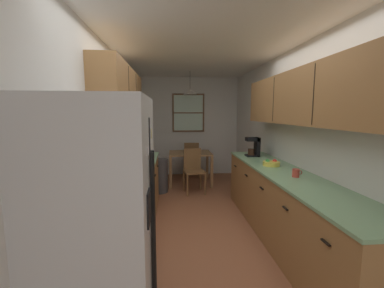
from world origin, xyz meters
TOP-DOWN VIEW (x-y plane):
  - ground_plane at (0.00, 1.00)m, footprint 12.00×12.00m
  - wall_left at (-1.35, 1.00)m, footprint 0.10×9.00m
  - wall_right at (1.35, 1.00)m, footprint 0.10×9.00m
  - wall_back at (0.00, 3.65)m, footprint 4.40×0.10m
  - ceiling_slab at (0.00, 1.00)m, footprint 4.40×9.00m
  - refrigerator at (-0.94, -1.22)m, footprint 0.75×0.78m
  - stove_range at (-0.99, -0.50)m, footprint 0.66×0.62m
  - microwave_over_range at (-1.11, -0.50)m, footprint 0.39×0.59m
  - counter_left at (-1.00, 0.80)m, footprint 0.64×1.97m
  - upper_cabinets_left at (-1.14, 0.75)m, footprint 0.33×2.05m
  - counter_right at (1.00, 0.04)m, footprint 0.64×3.29m
  - upper_cabinets_right at (1.14, -0.01)m, footprint 0.33×2.97m
  - dining_table at (-0.02, 2.68)m, footprint 0.95×0.76m
  - dining_chair_near at (0.01, 2.09)m, footprint 0.46×0.46m
  - dining_chair_far at (0.06, 3.27)m, footprint 0.42×0.42m
  - pendant_light at (-0.02, 2.68)m, footprint 0.31×0.31m
  - back_window at (-0.00, 3.58)m, footprint 0.83×0.05m
  - trash_bin at (-0.70, 2.13)m, footprint 0.35×0.35m
  - storage_canister at (-1.00, 0.02)m, footprint 0.12×0.12m
  - dish_towel at (-0.64, -0.34)m, footprint 0.02×0.16m
  - coffee_maker at (0.97, 1.20)m, footprint 0.22×0.18m
  - mug_by_coffeemaker at (1.01, -0.19)m, footprint 0.12×0.08m
  - fruit_bowl at (0.97, 0.43)m, footprint 0.24×0.24m
  - table_serving_bowl at (0.04, 2.72)m, footprint 0.21×0.21m

SIDE VIEW (x-z plane):
  - ground_plane at x=0.00m, z-range 0.00..0.00m
  - trash_bin at x=-0.70m, z-range 0.00..0.69m
  - counter_right at x=1.00m, z-range 0.00..0.90m
  - counter_left at x=-1.00m, z-range 0.00..0.90m
  - stove_range at x=-0.99m, z-range -0.08..1.02m
  - dish_towel at x=-0.64m, z-range 0.38..0.62m
  - dining_chair_near at x=0.01m, z-range 0.05..0.95m
  - dining_chair_far at x=0.06m, z-range 0.05..0.95m
  - dining_table at x=-0.02m, z-range 0.25..0.99m
  - table_serving_bowl at x=0.04m, z-range 0.74..0.80m
  - refrigerator at x=-0.94m, z-range 0.00..1.75m
  - fruit_bowl at x=0.97m, z-range 0.89..0.98m
  - mug_by_coffeemaker at x=1.01m, z-range 0.90..1.00m
  - storage_canister at x=-1.00m, z-range 0.90..1.09m
  - coffee_maker at x=0.97m, z-range 0.91..1.23m
  - wall_left at x=-1.35m, z-range 0.00..2.55m
  - wall_right at x=1.35m, z-range 0.00..2.55m
  - wall_back at x=0.00m, z-range 0.00..2.55m
  - back_window at x=0.00m, z-range 1.14..2.13m
  - microwave_over_range at x=-1.11m, z-range 1.50..1.82m
  - upper_cabinets_right at x=1.14m, z-range 1.50..2.15m
  - upper_cabinets_left at x=-1.14m, z-range 1.52..2.26m
  - pendant_light at x=-0.02m, z-range 1.85..2.35m
  - ceiling_slab at x=0.00m, z-range 2.55..2.63m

